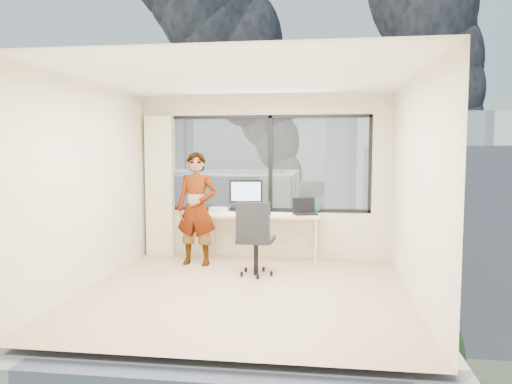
% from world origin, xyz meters
% --- Properties ---
extents(floor, '(4.00, 4.00, 0.01)m').
position_xyz_m(floor, '(0.00, 0.00, 0.00)').
color(floor, tan).
rests_on(floor, ground).
extents(ceiling, '(4.00, 4.00, 0.01)m').
position_xyz_m(ceiling, '(0.00, 0.00, 2.60)').
color(ceiling, white).
rests_on(ceiling, ground).
extents(wall_front, '(4.00, 0.01, 2.60)m').
position_xyz_m(wall_front, '(0.00, -2.00, 1.30)').
color(wall_front, beige).
rests_on(wall_front, ground).
extents(wall_left, '(0.01, 4.00, 2.60)m').
position_xyz_m(wall_left, '(-2.00, 0.00, 1.30)').
color(wall_left, beige).
rests_on(wall_left, ground).
extents(wall_right, '(0.01, 4.00, 2.60)m').
position_xyz_m(wall_right, '(2.00, 0.00, 1.30)').
color(wall_right, beige).
rests_on(wall_right, ground).
extents(window_wall, '(3.30, 0.16, 1.55)m').
position_xyz_m(window_wall, '(0.05, 2.00, 1.52)').
color(window_wall, black).
rests_on(window_wall, ground).
extents(curtain, '(0.45, 0.14, 2.30)m').
position_xyz_m(curtain, '(-1.72, 1.88, 1.15)').
color(curtain, beige).
rests_on(curtain, floor).
extents(desk, '(1.80, 0.60, 0.75)m').
position_xyz_m(desk, '(0.00, 1.66, 0.38)').
color(desk, '#CCB088').
rests_on(desk, floor).
extents(chair, '(0.58, 0.58, 1.07)m').
position_xyz_m(chair, '(0.03, 0.80, 0.54)').
color(chair, black).
rests_on(chair, floor).
extents(person, '(0.66, 0.46, 1.72)m').
position_xyz_m(person, '(-0.95, 1.31, 0.86)').
color(person, '#2D2D33').
rests_on(person, floor).
extents(monitor, '(0.54, 0.19, 0.52)m').
position_xyz_m(monitor, '(-0.27, 1.80, 1.01)').
color(monitor, black).
rests_on(monitor, desk).
extents(game_console, '(0.32, 0.29, 0.07)m').
position_xyz_m(game_console, '(-0.72, 1.90, 0.78)').
color(game_console, white).
rests_on(game_console, desk).
extents(laptop, '(0.44, 0.46, 0.23)m').
position_xyz_m(laptop, '(0.68, 1.67, 0.87)').
color(laptop, black).
rests_on(laptop, desk).
extents(cellphone, '(0.13, 0.10, 0.01)m').
position_xyz_m(cellphone, '(-0.28, 1.57, 0.76)').
color(cellphone, black).
rests_on(cellphone, desk).
extents(pen_cup, '(0.08, 0.08, 0.09)m').
position_xyz_m(pen_cup, '(0.12, 1.57, 0.80)').
color(pen_cup, black).
rests_on(pen_cup, desk).
extents(handbag, '(0.27, 0.18, 0.19)m').
position_xyz_m(handbag, '(0.80, 1.90, 0.84)').
color(handbag, '#0D4E46').
rests_on(handbag, desk).
extents(exterior_ground, '(400.00, 400.00, 0.04)m').
position_xyz_m(exterior_ground, '(0.00, 120.00, -14.00)').
color(exterior_ground, '#515B3D').
rests_on(exterior_ground, ground).
extents(near_bldg_a, '(16.00, 12.00, 14.00)m').
position_xyz_m(near_bldg_a, '(-9.00, 30.00, -7.00)').
color(near_bldg_a, beige).
rests_on(near_bldg_a, exterior_ground).
extents(near_bldg_b, '(14.00, 13.00, 16.00)m').
position_xyz_m(near_bldg_b, '(12.00, 38.00, -6.00)').
color(near_bldg_b, white).
rests_on(near_bldg_b, exterior_ground).
extents(far_tower_a, '(14.00, 14.00, 28.00)m').
position_xyz_m(far_tower_a, '(-35.00, 95.00, 0.00)').
color(far_tower_a, silver).
rests_on(far_tower_a, exterior_ground).
extents(far_tower_b, '(13.00, 13.00, 30.00)m').
position_xyz_m(far_tower_b, '(8.00, 120.00, 1.00)').
color(far_tower_b, silver).
rests_on(far_tower_b, exterior_ground).
extents(far_tower_c, '(15.00, 15.00, 26.00)m').
position_xyz_m(far_tower_c, '(45.00, 140.00, -1.00)').
color(far_tower_c, silver).
rests_on(far_tower_c, exterior_ground).
extents(far_tower_d, '(16.00, 14.00, 22.00)m').
position_xyz_m(far_tower_d, '(-60.00, 150.00, -3.00)').
color(far_tower_d, silver).
rests_on(far_tower_d, exterior_ground).
extents(hill_a, '(288.00, 216.00, 90.00)m').
position_xyz_m(hill_a, '(-120.00, 320.00, -14.00)').
color(hill_a, slate).
rests_on(hill_a, exterior_ground).
extents(hill_b, '(300.00, 220.00, 96.00)m').
position_xyz_m(hill_b, '(100.00, 320.00, -14.00)').
color(hill_b, slate).
rests_on(hill_b, exterior_ground).
extents(tree_a, '(7.00, 7.00, 8.00)m').
position_xyz_m(tree_a, '(-16.00, 22.00, -10.00)').
color(tree_a, '#1C4F1A').
rests_on(tree_a, exterior_ground).
extents(tree_b, '(7.60, 7.60, 9.00)m').
position_xyz_m(tree_b, '(4.00, 18.00, -9.50)').
color(tree_b, '#1C4F1A').
rests_on(tree_b, exterior_ground).
extents(smoke_plume_a, '(40.00, 24.00, 90.00)m').
position_xyz_m(smoke_plume_a, '(-10.00, 150.00, 39.00)').
color(smoke_plume_a, black).
rests_on(smoke_plume_a, exterior_ground).
extents(smoke_plume_b, '(30.00, 18.00, 70.00)m').
position_xyz_m(smoke_plume_b, '(55.00, 170.00, 27.00)').
color(smoke_plume_b, black).
rests_on(smoke_plume_b, exterior_ground).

